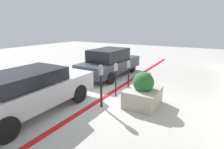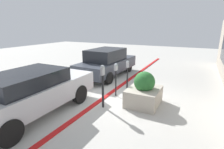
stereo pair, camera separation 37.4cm
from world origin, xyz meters
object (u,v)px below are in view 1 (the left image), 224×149
planter_box (143,92)px  parked_car_middle (110,62)px  parking_meter_second (116,72)px  parking_meter_middle (129,70)px  parking_meter_nearest (101,81)px  parked_car_front (31,90)px

planter_box → parked_car_middle: (2.83, 3.08, 0.31)m
parking_meter_second → parked_car_middle: bearing=35.2°
parking_meter_middle → planter_box: size_ratio=0.96×
parking_meter_nearest → parking_meter_middle: size_ratio=1.19×
parked_car_middle → parking_meter_nearest: bearing=-151.8°
parked_car_middle → parked_car_front: bearing=-177.5°
parking_meter_nearest → planter_box: size_ratio=1.15×
parked_car_front → parked_car_middle: (5.21, 0.06, 0.01)m
parking_meter_second → parked_car_middle: 3.12m
parking_meter_nearest → parking_meter_middle: (2.31, 0.01, -0.08)m
parking_meter_second → parking_meter_nearest: bearing=-177.1°
parking_meter_second → planter_box: 1.42m
parking_meter_second → planter_box: size_ratio=1.02×
parking_meter_nearest → parked_car_front: size_ratio=0.35×
parking_meter_nearest → parked_car_front: bearing=129.8°
parking_meter_second → parking_meter_middle: size_ratio=1.06×
parking_meter_second → parking_meter_middle: 1.14m
planter_box → parked_car_front: size_ratio=0.30×
parking_meter_middle → parking_meter_second: bearing=177.5°
parking_meter_second → parked_car_front: size_ratio=0.31×
parked_car_front → parked_car_middle: 5.21m
parking_meter_second → parked_car_middle: parked_car_middle is taller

